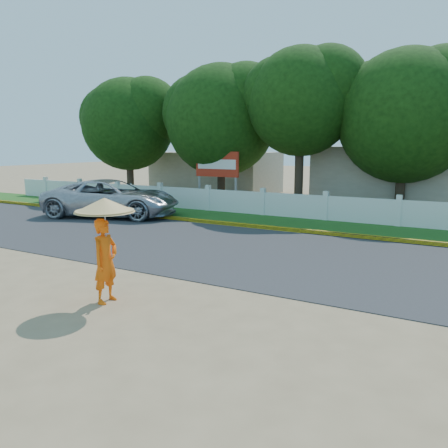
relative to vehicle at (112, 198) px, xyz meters
The scene contains 11 objects.
ground 11.78m from the vehicle, 40.00° to the right, with size 120.00×120.00×0.00m, color #9E8460.
road 9.54m from the vehicle, 18.73° to the right, with size 60.00×7.00×0.02m, color #38383A.
grass_verge 9.30m from the vehicle, 13.73° to the left, with size 60.00×3.50×0.03m, color #2D601E.
curb 9.05m from the vehicle, ahead, with size 40.00×0.18×0.16m, color yellow.
fence 9.72m from the vehicle, 22.07° to the left, with size 40.00×0.10×1.10m, color silver.
building_near 15.93m from the vehicle, 41.05° to the left, with size 10.00×6.00×3.20m, color #B7AD99.
building_far 11.51m from the vehicle, 94.99° to the left, with size 8.00×5.00×2.80m, color #B7AD99.
vehicle is the anchor object (origin of this frame).
monk_with_parasol 11.64m from the vehicle, 47.45° to the right, with size 1.22×1.22×2.22m.
billboard 5.70m from the vehicle, 58.66° to the left, with size 2.50×0.13×2.95m.
tree_row 12.87m from the vehicle, 33.19° to the left, with size 35.42×6.93×8.38m.
Camera 1 is at (5.27, -7.53, 3.27)m, focal length 35.00 mm.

